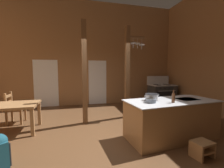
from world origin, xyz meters
The scene contains 14 objects.
ground_plane centered at (0.00, 0.00, -0.05)m, with size 9.01×7.89×0.10m, color brown.
wall_back centered at (0.00, 3.61, 2.35)m, with size 9.01×0.14×4.70m, color #93663F.
glazed_door_back_left centered at (-1.85, 3.54, 1.02)m, with size 1.00×0.01×2.05m, color white.
glazed_panel_back_right centered at (0.41, 3.54, 1.02)m, with size 0.84×0.01×2.05m, color white.
kitchen_island centered at (1.60, -0.37, 0.45)m, with size 2.24×1.17×0.90m.
stove_range centered at (3.28, 2.68, 0.48)m, with size 1.14×0.83×1.32m.
support_post_with_pot_rack centered at (1.13, 1.35, 1.63)m, with size 0.67×0.18×3.05m.
support_post_center centered at (-0.33, 1.08, 1.52)m, with size 0.14×0.14×3.05m.
step_stool centered at (1.66, -1.22, 0.18)m, with size 0.40×0.33×0.30m.
dining_table centered at (-2.43, 0.87, 0.65)m, with size 1.72×0.93×0.74m.
ladderback_chair_by_post centered at (-2.42, 1.59, 0.45)m, with size 0.45×0.45×0.95m.
stockpot_on_counter centered at (1.13, -0.27, 0.98)m, with size 0.37×0.30×0.16m.
mixing_bowl_on_counter centered at (0.99, -0.47, 0.95)m, with size 0.24×0.24×0.09m.
bottle_tall_on_counter centered at (1.47, -0.60, 1.01)m, with size 0.07×0.07×0.28m.
Camera 1 is at (-0.58, -3.34, 1.61)m, focal length 23.62 mm.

